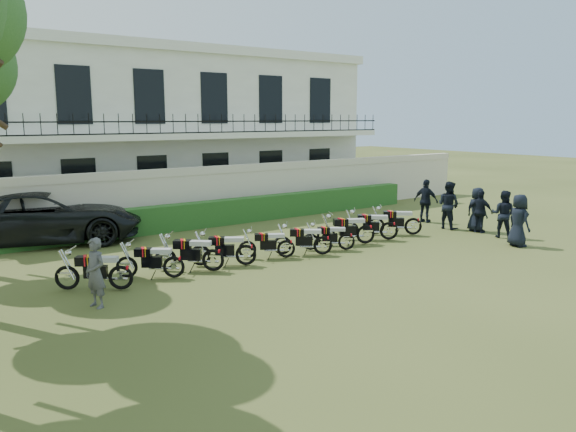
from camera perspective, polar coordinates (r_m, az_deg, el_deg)
name	(u,v)px	position (r m, az deg, el deg)	size (l,w,h in m)	color
ground	(334,262)	(16.83, 4.72, -4.70)	(100.00, 100.00, 0.00)	#3B461C
perimeter_wall	(207,194)	(23.16, -8.20, 2.22)	(30.00, 0.35, 2.30)	beige
hedge	(239,211)	(23.05, -5.04, 0.56)	(18.00, 0.60, 1.00)	#214D1B
building	(148,129)	(28.38, -14.00, 8.58)	(20.40, 9.60, 7.40)	white
motorcycle_0	(121,271)	(14.57, -16.64, -5.42)	(1.65, 1.20, 1.06)	black
motorcycle_1	(174,262)	(15.30, -11.53, -4.57)	(1.55, 1.15, 1.01)	black
motorcycle_2	(213,255)	(15.75, -7.62, -3.91)	(1.56, 1.36, 1.08)	black
motorcycle_3	(246,250)	(16.29, -4.30, -3.44)	(1.65, 1.14, 1.05)	black
motorcycle_4	(286,244)	(17.13, -0.19, -2.90)	(1.54, 0.96, 0.95)	black
motorcycle_5	(323,241)	(17.53, 3.56, -2.53)	(1.55, 1.16, 1.01)	black
motorcycle_6	(347,238)	(18.22, 5.97, -2.20)	(1.43, 1.08, 0.93)	black
motorcycle_7	(366,230)	(19.17, 7.90, -1.40)	(1.84, 1.03, 1.10)	black
motorcycle_8	(389,226)	(19.92, 10.23, -1.05)	(1.59, 1.35, 1.09)	black
motorcycle_9	(413,222)	(20.94, 12.62, -0.61)	(1.58, 1.34, 1.08)	black
suv	(43,217)	(20.89, -23.60, -0.11)	(2.98, 6.46, 1.80)	black
inspector	(96,273)	(13.41, -18.97, -5.49)	(0.59, 0.38, 1.60)	#55555A
officer_0	(519,220)	(20.18, 22.39, -0.42)	(0.86, 0.56, 1.76)	black
officer_1	(503,214)	(21.46, 21.03, 0.18)	(0.83, 0.65, 1.70)	black
officer_2	(480,212)	(22.07, 18.97, 0.42)	(0.94, 0.39, 1.60)	black
officer_3	(477,209)	(22.32, 18.64, 0.63)	(0.82, 0.53, 1.67)	black
officer_4	(448,205)	(22.52, 15.98, 1.07)	(0.90, 0.70, 1.85)	black
officer_5	(426,201)	(23.65, 13.83, 1.49)	(1.04, 0.43, 1.78)	black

